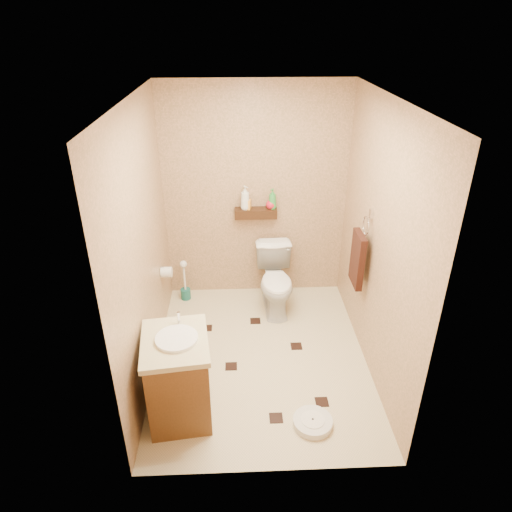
{
  "coord_description": "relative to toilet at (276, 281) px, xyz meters",
  "views": [
    {
      "loc": [
        -0.2,
        -3.44,
        2.94
      ],
      "look_at": [
        -0.04,
        0.25,
        0.98
      ],
      "focal_mm": 32.0,
      "sensor_mm": 36.0,
      "label": 1
    }
  ],
  "objects": [
    {
      "name": "towel_ring",
      "position": [
        0.7,
        -0.58,
        0.59
      ],
      "size": [
        0.12,
        0.3,
        0.76
      ],
      "color": "silver",
      "rests_on": "wall_right"
    },
    {
      "name": "vanity",
      "position": [
        -0.91,
        -1.49,
        0.03
      ],
      "size": [
        0.58,
        0.67,
        0.87
      ],
      "rotation": [
        0.0,
        0.0,
        0.12
      ],
      "color": "brown",
      "rests_on": "ground"
    },
    {
      "name": "floor_accents",
      "position": [
        -0.2,
        -0.88,
        -0.35
      ],
      "size": [
        1.15,
        1.46,
        0.01
      ],
      "color": "black",
      "rests_on": "ground"
    },
    {
      "name": "bottle_c",
      "position": [
        -0.05,
        0.34,
        0.78
      ],
      "size": [
        0.13,
        0.13,
        0.13
      ],
      "primitive_type": "imported",
      "rotation": [
        0.0,
        0.0,
        1.31
      ],
      "color": "red",
      "rests_on": "wall_shelf"
    },
    {
      "name": "bottle_a",
      "position": [
        -0.32,
        0.34,
        0.85
      ],
      "size": [
        0.14,
        0.14,
        0.26
      ],
      "primitive_type": "imported",
      "rotation": [
        0.0,
        0.0,
        0.63
      ],
      "color": "silver",
      "rests_on": "wall_shelf"
    },
    {
      "name": "ground",
      "position": [
        -0.21,
        -0.83,
        -0.36
      ],
      "size": [
        2.5,
        2.5,
        0.0
      ],
      "primitive_type": "plane",
      "color": "beige",
      "rests_on": "ground"
    },
    {
      "name": "wall_right",
      "position": [
        0.79,
        -0.83,
        0.84
      ],
      "size": [
        0.04,
        2.5,
        2.4
      ],
      "primitive_type": "cube",
      "color": "tan",
      "rests_on": "ground"
    },
    {
      "name": "bottle_d",
      "position": [
        -0.03,
        0.34,
        0.83
      ],
      "size": [
        0.12,
        0.12,
        0.22
      ],
      "primitive_type": "imported",
      "rotation": [
        0.0,
        0.0,
        5.56
      ],
      "color": "green",
      "rests_on": "wall_shelf"
    },
    {
      "name": "bottle_b",
      "position": [
        -0.3,
        0.34,
        0.79
      ],
      "size": [
        0.09,
        0.09,
        0.16
      ],
      "primitive_type": "imported",
      "rotation": [
        0.0,
        0.0,
        4.46
      ],
      "color": "#FFAA35",
      "rests_on": "wall_shelf"
    },
    {
      "name": "wall_shelf",
      "position": [
        -0.21,
        0.34,
        0.66
      ],
      "size": [
        0.46,
        0.14,
        0.1
      ],
      "primitive_type": "cube",
      "color": "#371F0F",
      "rests_on": "wall_back"
    },
    {
      "name": "wall_back",
      "position": [
        -0.21,
        0.42,
        0.84
      ],
      "size": [
        2.0,
        0.04,
        2.4
      ],
      "primitive_type": "cube",
      "color": "tan",
      "rests_on": "ground"
    },
    {
      "name": "toilet_paper",
      "position": [
        -1.15,
        -0.18,
        0.25
      ],
      "size": [
        0.12,
        0.11,
        0.12
      ],
      "color": "silver",
      "rests_on": "wall_left"
    },
    {
      "name": "wall_left",
      "position": [
        -1.21,
        -0.83,
        0.84
      ],
      "size": [
        0.04,
        2.5,
        2.4
      ],
      "primitive_type": "cube",
      "color": "tan",
      "rests_on": "ground"
    },
    {
      "name": "toilet",
      "position": [
        0.0,
        0.0,
        0.0
      ],
      "size": [
        0.43,
        0.71,
        0.71
      ],
      "primitive_type": "imported",
      "rotation": [
        0.0,
        0.0,
        0.04
      ],
      "color": "white",
      "rests_on": "ground"
    },
    {
      "name": "ceiling",
      "position": [
        -0.21,
        -0.83,
        2.04
      ],
      "size": [
        2.0,
        2.5,
        0.02
      ],
      "primitive_type": "cube",
      "color": "silver",
      "rests_on": "wall_back"
    },
    {
      "name": "toilet_brush",
      "position": [
        -1.03,
        0.24,
        -0.18
      ],
      "size": [
        0.11,
        0.11,
        0.5
      ],
      "color": "#165B56",
      "rests_on": "ground"
    },
    {
      "name": "wall_front",
      "position": [
        -0.21,
        -2.08,
        0.84
      ],
      "size": [
        2.0,
        0.04,
        2.4
      ],
      "primitive_type": "cube",
      "color": "tan",
      "rests_on": "ground"
    },
    {
      "name": "bathroom_scale",
      "position": [
        0.16,
        -1.68,
        -0.32
      ],
      "size": [
        0.34,
        0.34,
        0.06
      ],
      "rotation": [
        0.0,
        0.0,
        0.06
      ],
      "color": "silver",
      "rests_on": "ground"
    }
  ]
}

